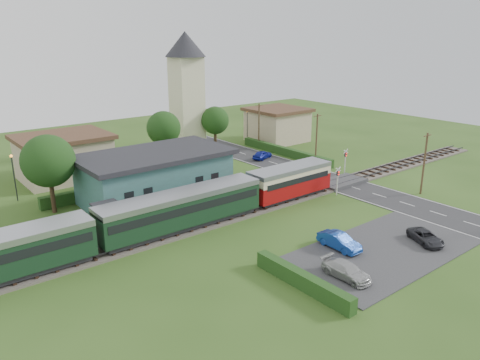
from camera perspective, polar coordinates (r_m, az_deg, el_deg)
ground at (r=49.22m, az=6.50°, el=-3.28°), size 120.00×120.00×0.00m
railway_track at (r=50.52m, az=4.91°, el=-2.54°), size 76.00×3.20×0.49m
road at (r=56.39m, az=13.73°, el=-0.92°), size 6.00×70.00×0.05m
car_park at (r=41.18m, az=16.95°, el=-8.22°), size 17.00×9.00×0.08m
crossing_deck at (r=57.49m, az=12.18°, el=-0.25°), size 6.20×3.40×0.45m
platform at (r=47.12m, az=-6.71°, el=-3.96°), size 30.00×3.00×0.45m
equipment_hut at (r=43.23m, az=-15.81°, el=-4.40°), size 2.30×2.30×2.55m
station_building at (r=51.08m, az=-10.27°, el=0.52°), size 16.00×9.00×5.30m
train at (r=41.34m, az=-10.82°, el=-4.40°), size 43.20×2.90×3.40m
church_tower at (r=71.52m, az=-6.56°, el=11.68°), size 6.00×6.00×17.60m
house_west at (r=61.72m, az=-20.66°, el=2.71°), size 10.80×8.80×5.50m
house_east at (r=78.56m, az=4.57°, el=6.78°), size 8.80×8.80×5.50m
hedge_carpark at (r=34.22m, az=7.65°, el=-12.05°), size 0.80×9.00×1.20m
hedge_roadside at (r=69.46m, az=5.53°, el=3.47°), size 0.80×18.00×1.20m
hedge_station at (r=55.53m, az=-12.40°, el=-0.44°), size 22.00×0.80×1.30m
tree_a at (r=49.48m, az=-22.34°, el=2.14°), size 5.20×5.20×8.00m
tree_b at (r=64.48m, az=-9.29°, el=6.25°), size 4.60×4.60×7.34m
tree_c at (r=71.48m, az=-3.06°, el=7.25°), size 4.20×4.20×6.78m
utility_pole_b at (r=55.62m, az=21.54°, el=1.96°), size 1.40×0.22×7.00m
utility_pole_c at (r=64.73m, az=9.30°, el=5.03°), size 1.40×0.22×7.00m
utility_pole_d at (r=73.13m, az=2.32°, el=6.68°), size 1.40×0.22×7.00m
crossing_signal_near at (r=52.81m, az=11.83°, el=0.36°), size 0.84×0.28×3.28m
crossing_signal_far at (r=61.11m, az=12.73°, el=2.65°), size 0.84×0.28×3.28m
streetlamp_west at (r=55.26m, az=-25.86°, el=0.68°), size 0.30×0.30×5.15m
streetlamp_east at (r=78.13m, az=0.90°, el=6.96°), size 0.30×0.30×5.15m
car_on_road at (r=67.22m, az=2.73°, el=3.11°), size 3.84×2.49×1.22m
car_park_blue at (r=40.31m, az=12.00°, el=-7.30°), size 1.47×4.01×1.31m
car_park_silver at (r=35.95m, az=12.83°, el=-10.70°), size 1.69×4.04×1.17m
car_park_dark at (r=43.57m, az=21.71°, el=-6.48°), size 3.11×4.09×1.03m
pedestrian_near at (r=49.57m, az=-1.83°, el=-1.26°), size 0.84×0.71×1.97m
pedestrian_far at (r=44.24m, az=-13.04°, el=-4.31°), size 0.78×0.92×1.67m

